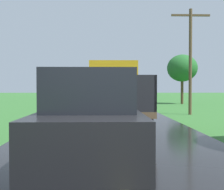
% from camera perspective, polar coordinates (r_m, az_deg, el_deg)
% --- Properties ---
extents(banana_truck_near, '(2.38, 5.82, 2.80)m').
position_cam_1_polar(banana_truck_near, '(12.26, 0.43, 0.33)').
color(banana_truck_near, '#2D2D30').
rests_on(banana_truck_near, road_surface).
extents(banana_truck_far, '(2.38, 5.81, 2.80)m').
position_cam_1_polar(banana_truck_far, '(25.34, -0.54, 0.89)').
color(banana_truck_far, '#2D2D30').
rests_on(banana_truck_far, road_surface).
extents(utility_pole_roadside, '(2.45, 0.20, 6.69)m').
position_cam_1_polar(utility_pole_roadside, '(19.21, 15.14, 7.31)').
color(utility_pole_roadside, brown).
rests_on(utility_pole_roadside, ground).
extents(roadside_tree_mid_right, '(3.18, 3.18, 5.23)m').
position_cam_1_polar(roadside_tree_mid_right, '(31.72, 13.63, 5.13)').
color(roadside_tree_mid_right, '#4C3823').
rests_on(roadside_tree_mid_right, ground).
extents(following_car, '(1.74, 4.10, 1.92)m').
position_cam_1_polar(following_car, '(5.40, -4.19, -5.23)').
color(following_car, black).
rests_on(following_car, road_surface).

